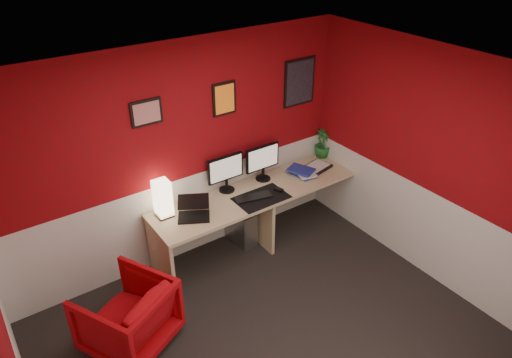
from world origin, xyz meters
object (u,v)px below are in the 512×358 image
at_px(desk, 259,217).
at_px(monitor_right, 263,158).
at_px(laptop, 193,209).
at_px(shoji_lamp, 163,200).
at_px(zen_tray, 317,167).
at_px(armchair, 128,316).
at_px(monitor_left, 226,168).
at_px(potted_plant, 323,144).
at_px(pc_tower, 240,225).

bearing_deg(desk, monitor_right, 44.68).
bearing_deg(laptop, shoji_lamp, 167.33).
xyz_separation_m(laptop, zen_tray, (1.77, 0.06, -0.09)).
xyz_separation_m(desk, laptop, (-0.87, -0.04, 0.47)).
relative_size(monitor_right, armchair, 0.78).
relative_size(monitor_left, potted_plant, 1.56).
distance_m(desk, pc_tower, 0.27).
distance_m(monitor_left, pc_tower, 0.81).
bearing_deg(zen_tray, monitor_right, 166.24).
distance_m(desk, shoji_lamp, 1.25).
relative_size(desk, laptop, 7.88).
distance_m(desk, laptop, 0.99).
bearing_deg(monitor_left, monitor_right, -3.55).
bearing_deg(armchair, monitor_right, 173.20).
xyz_separation_m(desk, shoji_lamp, (-1.10, 0.18, 0.56)).
distance_m(desk, armchair, 1.95).
distance_m(pc_tower, armchair, 1.85).
distance_m(desk, zen_tray, 0.98).
bearing_deg(pc_tower, monitor_right, 1.59).
bearing_deg(monitor_left, pc_tower, -29.31).
height_order(desk, laptop, laptop).
relative_size(laptop, armchair, 0.44).
xyz_separation_m(monitor_right, zen_tray, (0.70, -0.17, -0.28)).
height_order(desk, armchair, desk).
xyz_separation_m(laptop, monitor_left, (0.58, 0.27, 0.18)).
height_order(monitor_left, pc_tower, monitor_left).
xyz_separation_m(laptop, potted_plant, (2.04, 0.27, 0.08)).
distance_m(monitor_right, armchair, 2.31).
height_order(monitor_right, armchair, monitor_right).
distance_m(desk, potted_plant, 1.32).
height_order(zen_tray, pc_tower, zen_tray).
xyz_separation_m(shoji_lamp, pc_tower, (0.93, -0.01, -0.70)).
xyz_separation_m(shoji_lamp, zen_tray, (2.01, -0.15, -0.18)).
bearing_deg(pc_tower, shoji_lamp, 175.00).
bearing_deg(pc_tower, potted_plant, -1.06).
distance_m(monitor_left, monitor_right, 0.49).
height_order(monitor_right, potted_plant, monitor_right).
bearing_deg(monitor_left, armchair, -153.38).
xyz_separation_m(monitor_left, pc_tower, (0.12, -0.07, -0.80)).
bearing_deg(desk, laptop, -177.52).
bearing_deg(monitor_right, pc_tower, -174.27).
height_order(potted_plant, pc_tower, potted_plant).
distance_m(potted_plant, pc_tower, 1.51).
height_order(pc_tower, armchair, armchair).
bearing_deg(desk, shoji_lamp, 170.93).
relative_size(desk, shoji_lamp, 6.50).
distance_m(shoji_lamp, armchair, 1.21).
xyz_separation_m(monitor_left, monitor_right, (0.49, -0.03, 0.00)).
height_order(laptop, zen_tray, laptop).
relative_size(monitor_right, zen_tray, 1.66).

